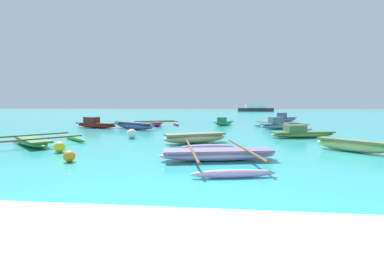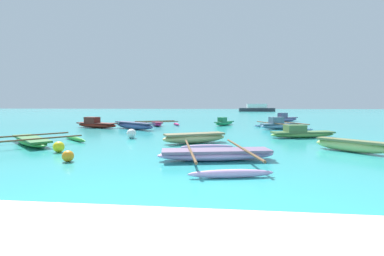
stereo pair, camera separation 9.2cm
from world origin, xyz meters
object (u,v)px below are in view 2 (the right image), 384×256
at_px(moored_boat_0, 301,133).
at_px(moored_boat_7, 31,141).
at_px(moored_boat_9, 134,125).
at_px(mooring_buoy_1, 59,147).
at_px(moored_boat_6, 216,154).
at_px(moored_boat_3, 280,125).
at_px(moored_boat_5, 195,138).
at_px(moored_boat_2, 351,145).
at_px(moored_boat_1, 224,122).
at_px(distant_ferry, 257,108).
at_px(mooring_buoy_2, 68,156).
at_px(moored_boat_4, 285,118).
at_px(mooring_buoy_0, 131,134).
at_px(moored_boat_8, 96,124).
at_px(moored_boat_10, 156,124).

height_order(moored_boat_0, moored_boat_7, moored_boat_0).
relative_size(moored_boat_9, mooring_buoy_1, 9.63).
xyz_separation_m(moored_boat_0, moored_boat_6, (-4.34, -6.00, -0.05)).
distance_m(moored_boat_3, moored_boat_5, 9.16).
height_order(moored_boat_2, moored_boat_6, moored_boat_2).
bearing_deg(moored_boat_6, moored_boat_7, 152.75).
distance_m(moored_boat_1, distant_ferry, 50.85).
height_order(moored_boat_5, distant_ferry, distant_ferry).
distance_m(mooring_buoy_2, distant_ferry, 66.01).
distance_m(moored_boat_1, moored_boat_7, 14.22).
bearing_deg(moored_boat_3, moored_boat_4, 49.93).
xyz_separation_m(mooring_buoy_0, mooring_buoy_1, (-1.27, -4.02, -0.05)).
xyz_separation_m(moored_boat_3, moored_boat_6, (-4.43, -10.91, -0.10)).
height_order(moored_boat_5, moored_boat_9, moored_boat_9).
distance_m(moored_boat_6, moored_boat_8, 13.81).
bearing_deg(moored_boat_4, distant_ferry, 49.34).
distance_m(moored_boat_2, distant_ferry, 62.02).
distance_m(moored_boat_5, mooring_buoy_2, 5.36).
xyz_separation_m(moored_boat_3, moored_boat_9, (-10.27, -1.20, -0.01)).
bearing_deg(mooring_buoy_1, moored_boat_1, 64.91).
xyz_separation_m(moored_boat_0, moored_boat_10, (-9.32, 6.78, -0.05)).
bearing_deg(distant_ferry, mooring_buoy_0, -104.07).
relative_size(moored_boat_4, moored_boat_5, 1.07).
xyz_separation_m(moored_boat_1, moored_boat_5, (-1.51, -10.29, 0.00)).
height_order(moored_boat_2, mooring_buoy_2, moored_boat_2).
distance_m(moored_boat_3, mooring_buoy_0, 10.67).
height_order(moored_boat_2, moored_boat_4, moored_boat_4).
distance_m(moored_boat_4, mooring_buoy_1, 22.46).
bearing_deg(moored_boat_8, distant_ferry, 88.29).
height_order(moored_boat_7, moored_boat_8, moored_boat_8).
relative_size(mooring_buoy_1, distant_ferry, 0.04).
height_order(moored_boat_0, moored_boat_1, moored_boat_1).
relative_size(moored_boat_1, moored_boat_3, 0.55).
distance_m(moored_boat_10, mooring_buoy_1, 12.03).
xyz_separation_m(moored_boat_0, mooring_buoy_1, (-9.92, -5.23, -0.04)).
bearing_deg(moored_boat_6, moored_boat_3, 57.14).
height_order(moored_boat_10, mooring_buoy_1, same).
height_order(moored_boat_1, moored_boat_5, moored_boat_1).
height_order(mooring_buoy_1, distant_ferry, distant_ferry).
relative_size(moored_boat_9, mooring_buoy_2, 11.14).
distance_m(moored_boat_4, moored_boat_5, 17.76).
distance_m(moored_boat_7, moored_boat_9, 7.65).
relative_size(moored_boat_8, mooring_buoy_2, 10.86).
bearing_deg(distant_ferry, moored_boat_9, -106.80).
xyz_separation_m(moored_boat_2, mooring_buoy_1, (-10.38, -1.15, -0.05)).
xyz_separation_m(mooring_buoy_0, mooring_buoy_2, (-0.06, -5.43, -0.07)).
bearing_deg(moored_boat_6, moored_boat_8, 119.91).
relative_size(moored_boat_3, moored_boat_9, 1.20).
bearing_deg(moored_boat_5, moored_boat_4, 37.28).
height_order(moored_boat_5, moored_boat_8, moored_boat_8).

